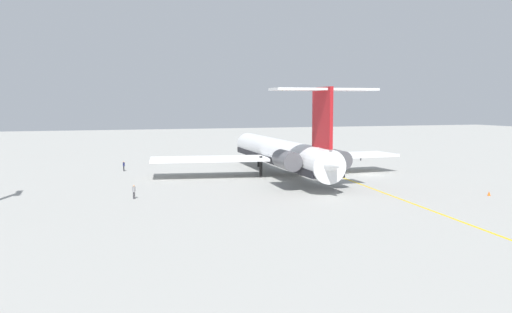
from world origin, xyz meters
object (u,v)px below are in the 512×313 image
at_px(ground_crew_near_tail, 361,155).
at_px(ground_crew_portside, 134,190).
at_px(safety_cone_nose, 317,157).
at_px(main_jetliner, 282,153).
at_px(safety_cone_wingtip, 489,193).
at_px(ground_crew_near_nose, 124,165).

height_order(ground_crew_near_tail, ground_crew_portside, ground_crew_near_tail).
bearing_deg(safety_cone_nose, main_jetliner, 143.55).
height_order(ground_crew_near_tail, safety_cone_wingtip, ground_crew_near_tail).
height_order(safety_cone_nose, safety_cone_wingtip, same).
height_order(ground_crew_near_nose, safety_cone_wingtip, ground_crew_near_nose).
height_order(ground_crew_near_nose, safety_cone_nose, ground_crew_near_nose).
bearing_deg(safety_cone_wingtip, safety_cone_nose, 0.42).
bearing_deg(ground_crew_portside, ground_crew_near_nose, 5.14).
xyz_separation_m(main_jetliner, safety_cone_nose, (23.61, -17.43, -3.42)).
bearing_deg(safety_cone_nose, ground_crew_portside, 131.24).
height_order(main_jetliner, safety_cone_wingtip, main_jetliner).
bearing_deg(main_jetliner, safety_cone_nose, -32.72).
relative_size(main_jetliner, ground_crew_near_nose, 26.37).
height_order(main_jetliner, safety_cone_nose, main_jetliner).
relative_size(main_jetliner, safety_cone_wingtip, 84.62).
relative_size(ground_crew_near_tail, ground_crew_portside, 1.05).
xyz_separation_m(ground_crew_near_nose, safety_cone_nose, (8.52, -40.52, -0.84)).
xyz_separation_m(ground_crew_near_nose, ground_crew_portside, (-28.19, 1.36, -0.04)).
height_order(main_jetliner, ground_crew_near_tail, main_jetliner).
height_order(ground_crew_portside, safety_cone_wingtip, ground_crew_portside).
distance_m(main_jetliner, safety_cone_wingtip, 31.04).
distance_m(main_jetliner, safety_cone_nose, 29.55).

